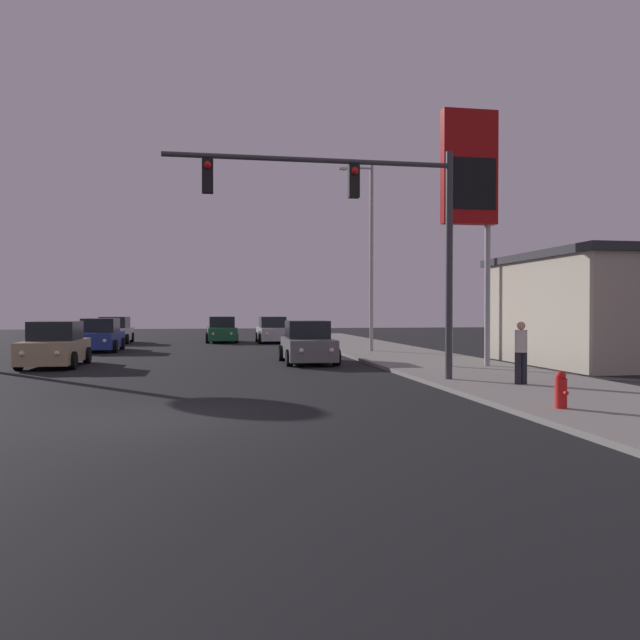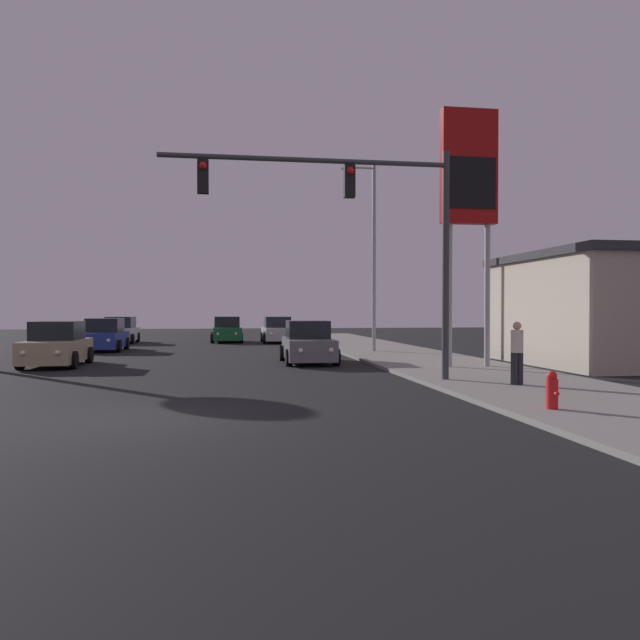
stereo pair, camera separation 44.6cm
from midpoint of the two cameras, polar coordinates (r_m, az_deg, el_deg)
ground_plane at (r=12.64m, az=-14.59°, el=-8.66°), size 120.00×120.00×0.00m
sidewalk_right at (r=23.95m, az=11.36°, el=-3.99°), size 5.00×60.00×0.12m
car_white at (r=41.68m, az=-17.50°, el=-0.98°), size 2.04×4.34×1.68m
car_grey at (r=24.73m, az=-0.59°, el=-2.19°), size 2.04×4.33×1.68m
car_green at (r=41.34m, az=-8.22°, el=-0.96°), size 2.04×4.33×1.68m
car_tan at (r=25.28m, az=-22.46°, el=-2.19°), size 2.04×4.31×1.68m
car_blue at (r=33.87m, az=-18.74°, el=-1.41°), size 2.04×4.33×1.68m
car_silver at (r=40.56m, az=-3.61°, el=-0.99°), size 2.04×4.32×1.68m
traffic_light_mast at (r=17.68m, az=4.86°, el=9.60°), size 8.10×0.36×6.50m
street_lamp at (r=30.50m, az=5.14°, el=6.58°), size 1.74×0.24×9.00m
gas_station_sign at (r=22.98m, az=14.01°, el=12.22°), size 2.00×0.42×9.00m
fire_hydrant at (r=13.42m, az=21.35°, el=-6.03°), size 0.24×0.34×0.76m
pedestrian_on_sidewalk at (r=17.40m, az=18.27°, el=-2.63°), size 0.34×0.32×1.67m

